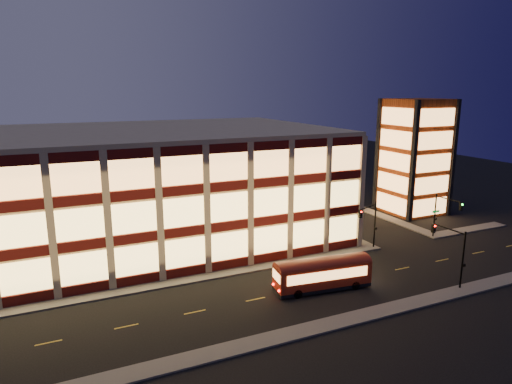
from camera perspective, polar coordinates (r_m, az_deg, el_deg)
name	(u,v)px	position (r m, az deg, el deg)	size (l,w,h in m)	color
ground	(196,283)	(48.29, -7.52, -11.19)	(200.00, 200.00, 0.00)	black
sidewalk_office_south	(165,284)	(48.45, -11.33, -11.17)	(54.00, 2.00, 0.15)	#514F4C
sidewalk_office_east	(304,216)	(71.91, 6.00, -2.96)	(2.00, 30.00, 0.15)	#514F4C
sidewalk_tower_south	(466,230)	(70.97, 24.78, -4.32)	(14.00, 2.00, 0.15)	#514F4C
sidewalk_tower_west	(361,208)	(77.97, 12.97, -1.97)	(2.00, 30.00, 0.15)	#514F4C
sidewalk_near	(247,345)	(37.41, -1.18, -18.59)	(100.00, 2.00, 0.15)	#514F4C
office_building	(133,186)	(61.24, -15.11, 0.78)	(50.45, 30.45, 14.50)	tan
stair_tower	(414,157)	(76.35, 19.17, 4.17)	(8.60, 8.60, 18.00)	#8C3814
traffic_signal_far	(370,219)	(57.17, 14.04, -3.25)	(3.79, 1.87, 6.00)	black
traffic_signal_right	(444,210)	(64.14, 22.43, -2.11)	(1.20, 4.37, 6.00)	black
traffic_signal_near	(452,245)	(50.29, 23.28, -6.14)	(0.32, 4.45, 6.00)	black
trolley_bus	(323,272)	(46.26, 8.32, -9.87)	(9.93, 3.55, 3.29)	maroon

